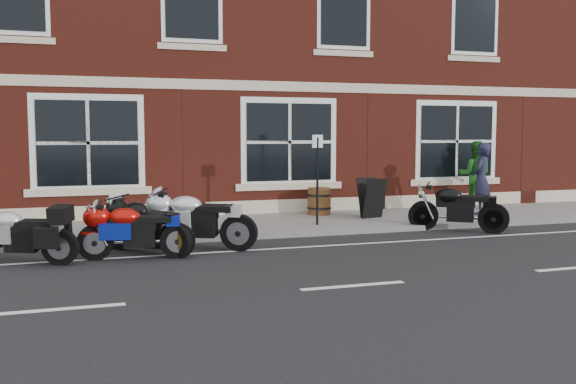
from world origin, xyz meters
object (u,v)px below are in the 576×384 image
object	(u,v)px
a_board_sign	(371,198)
moto_sport_black	(145,224)
moto_sport_red	(134,229)
moto_naked_black	(456,206)
pedestrian_left	(481,179)
barrel_planter	(319,201)
moto_sport_silver	(196,218)
moto_touring_silver	(17,232)
pedestrian_right	(475,175)
parking_sign	(317,173)

from	to	relation	value
a_board_sign	moto_sport_black	bearing A→B (deg)	-168.24
moto_sport_red	moto_sport_black	bearing A→B (deg)	-14.56
moto_sport_red	moto_naked_black	bearing A→B (deg)	-71.30
pedestrian_left	barrel_planter	bearing A→B (deg)	-58.90
moto_sport_red	a_board_sign	distance (m)	6.63
moto_sport_red	pedestrian_left	bearing A→B (deg)	-62.73
moto_sport_silver	a_board_sign	world-z (taller)	a_board_sign
moto_sport_red	moto_sport_black	xyz separation A→B (m)	(0.24, 0.50, 0.02)
moto_touring_silver	pedestrian_left	world-z (taller)	pedestrian_left
moto_sport_black	moto_sport_silver	size ratio (longest dim) A/B	0.82
pedestrian_left	moto_naked_black	bearing A→B (deg)	1.61
moto_touring_silver	pedestrian_right	distance (m)	12.08
moto_naked_black	a_board_sign	bearing A→B (deg)	68.07
pedestrian_right	a_board_sign	size ratio (longest dim) A/B	1.88
pedestrian_left	a_board_sign	distance (m)	2.98
moto_naked_black	parking_sign	world-z (taller)	parking_sign
moto_naked_black	moto_sport_black	bearing A→B (deg)	131.30
pedestrian_left	moto_sport_silver	bearing A→B (deg)	-26.22
moto_sport_red	barrel_planter	size ratio (longest dim) A/B	2.95
moto_sport_black	moto_touring_silver	bearing A→B (deg)	149.14
pedestrian_right	parking_sign	distance (m)	5.59
pedestrian_left	moto_sport_red	bearing A→B (deg)	-24.61
moto_touring_silver	a_board_sign	bearing A→B (deg)	-47.52
moto_sport_black	parking_sign	world-z (taller)	parking_sign
moto_sport_black	a_board_sign	distance (m)	6.21
moto_touring_silver	moto_naked_black	size ratio (longest dim) A/B	1.05
moto_sport_silver	pedestrian_right	bearing A→B (deg)	-39.90
pedestrian_right	a_board_sign	distance (m)	3.76
pedestrian_left	parking_sign	distance (m)	4.67
moto_sport_silver	pedestrian_right	world-z (taller)	pedestrian_right
moto_touring_silver	a_board_sign	xyz separation A→B (m)	(7.87, 2.76, 0.07)
moto_touring_silver	parking_sign	world-z (taller)	parking_sign
moto_naked_black	moto_sport_silver	bearing A→B (deg)	131.14
moto_sport_black	barrel_planter	xyz separation A→B (m)	(4.71, 3.39, -0.08)
moto_sport_black	pedestrian_right	distance (m)	9.94
a_board_sign	parking_sign	bearing A→B (deg)	-167.68
moto_touring_silver	moto_sport_red	distance (m)	1.92
moto_naked_black	parking_sign	size ratio (longest dim) A/B	0.89
moto_naked_black	pedestrian_right	distance (m)	3.83
a_board_sign	moto_naked_black	bearing A→B (deg)	-70.42
pedestrian_right	parking_sign	bearing A→B (deg)	48.56
moto_sport_black	a_board_sign	world-z (taller)	a_board_sign
moto_sport_black	pedestrian_left	world-z (taller)	pedestrian_left
pedestrian_right	barrel_planter	size ratio (longest dim) A/B	2.71
moto_sport_red	moto_naked_black	distance (m)	7.18
moto_sport_red	moto_sport_silver	distance (m)	1.33
moto_sport_silver	pedestrian_left	distance (m)	7.97
moto_sport_black	a_board_sign	xyz separation A→B (m)	(5.72, 2.42, 0.07)
pedestrian_left	parking_sign	xyz separation A→B (m)	(-4.64, -0.44, 0.26)
pedestrian_right	moto_sport_silver	bearing A→B (deg)	52.29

